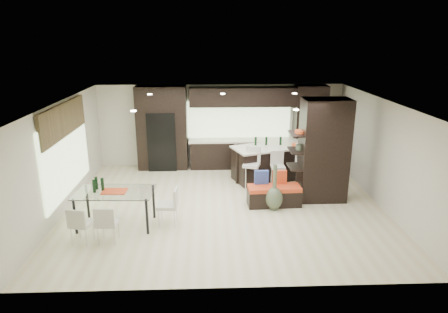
{
  "coord_description": "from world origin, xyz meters",
  "views": [
    {
      "loc": [
        -0.39,
        -9.49,
        4.24
      ],
      "look_at": [
        0.0,
        0.6,
        1.15
      ],
      "focal_mm": 32.0,
      "sensor_mm": 36.0,
      "label": 1
    }
  ],
  "objects_px": {
    "kitchen_island": "(273,162)",
    "chair_far": "(82,226)",
    "stool_right": "(304,171)",
    "floor_vase": "(275,187)",
    "stool_left": "(251,172)",
    "dining_table": "(116,209)",
    "bench": "(274,196)",
    "chair_near": "(108,225)",
    "chair_end": "(168,208)",
    "stool_mid": "(278,174)"
  },
  "relations": [
    {
      "from": "chair_end",
      "to": "floor_vase",
      "type": "bearing_deg",
      "value": -70.07
    },
    {
      "from": "stool_left",
      "to": "floor_vase",
      "type": "height_order",
      "value": "floor_vase"
    },
    {
      "from": "stool_left",
      "to": "stool_right",
      "type": "xyz_separation_m",
      "value": [
        1.52,
        -0.01,
        0.03
      ]
    },
    {
      "from": "chair_far",
      "to": "chair_end",
      "type": "xyz_separation_m",
      "value": [
        1.72,
        0.78,
        0.03
      ]
    },
    {
      "from": "chair_end",
      "to": "chair_near",
      "type": "bearing_deg",
      "value": 127.58
    },
    {
      "from": "stool_left",
      "to": "chair_far",
      "type": "relative_size",
      "value": 1.27
    },
    {
      "from": "chair_far",
      "to": "stool_right",
      "type": "bearing_deg",
      "value": 40.67
    },
    {
      "from": "stool_left",
      "to": "stool_mid",
      "type": "distance_m",
      "value": 0.76
    },
    {
      "from": "kitchen_island",
      "to": "chair_far",
      "type": "height_order",
      "value": "kitchen_island"
    },
    {
      "from": "stool_left",
      "to": "dining_table",
      "type": "relative_size",
      "value": 0.56
    },
    {
      "from": "stool_mid",
      "to": "bench",
      "type": "xyz_separation_m",
      "value": [
        -0.29,
        -1.22,
        -0.17
      ]
    },
    {
      "from": "stool_left",
      "to": "chair_near",
      "type": "distance_m",
      "value": 4.48
    },
    {
      "from": "kitchen_island",
      "to": "stool_right",
      "type": "distance_m",
      "value": 1.15
    },
    {
      "from": "stool_left",
      "to": "stool_right",
      "type": "relative_size",
      "value": 0.94
    },
    {
      "from": "kitchen_island",
      "to": "chair_far",
      "type": "distance_m",
      "value": 6.02
    },
    {
      "from": "dining_table",
      "to": "stool_left",
      "type": "bearing_deg",
      "value": 35.95
    },
    {
      "from": "dining_table",
      "to": "chair_far",
      "type": "xyz_separation_m",
      "value": [
        -0.55,
        -0.78,
        -0.04
      ]
    },
    {
      "from": "stool_mid",
      "to": "floor_vase",
      "type": "xyz_separation_m",
      "value": [
        -0.33,
        -1.47,
        0.16
      ]
    },
    {
      "from": "bench",
      "to": "floor_vase",
      "type": "relative_size",
      "value": 1.15
    },
    {
      "from": "kitchen_island",
      "to": "stool_mid",
      "type": "distance_m",
      "value": 0.83
    },
    {
      "from": "stool_right",
      "to": "floor_vase",
      "type": "relative_size",
      "value": 0.87
    },
    {
      "from": "stool_left",
      "to": "chair_end",
      "type": "height_order",
      "value": "stool_left"
    },
    {
      "from": "chair_near",
      "to": "floor_vase",
      "type": "bearing_deg",
      "value": 25.17
    },
    {
      "from": "kitchen_island",
      "to": "floor_vase",
      "type": "relative_size",
      "value": 2.1
    },
    {
      "from": "chair_far",
      "to": "chair_end",
      "type": "height_order",
      "value": "chair_end"
    },
    {
      "from": "bench",
      "to": "floor_vase",
      "type": "xyz_separation_m",
      "value": [
        -0.04,
        -0.26,
        0.33
      ]
    },
    {
      "from": "chair_far",
      "to": "floor_vase",
      "type": "bearing_deg",
      "value": 31.43
    },
    {
      "from": "dining_table",
      "to": "chair_end",
      "type": "bearing_deg",
      "value": 2.69
    },
    {
      "from": "floor_vase",
      "to": "chair_end",
      "type": "bearing_deg",
      "value": -163.98
    },
    {
      "from": "chair_far",
      "to": "bench",
      "type": "bearing_deg",
      "value": 34.2
    },
    {
      "from": "stool_left",
      "to": "bench",
      "type": "distance_m",
      "value": 1.3
    },
    {
      "from": "chair_near",
      "to": "bench",
      "type": "bearing_deg",
      "value": 28.19
    },
    {
      "from": "stool_right",
      "to": "chair_far",
      "type": "relative_size",
      "value": 1.34
    },
    {
      "from": "bench",
      "to": "chair_far",
      "type": "xyz_separation_m",
      "value": [
        -4.36,
        -1.78,
        0.12
      ]
    },
    {
      "from": "chair_near",
      "to": "chair_far",
      "type": "bearing_deg",
      "value": -177.59
    },
    {
      "from": "floor_vase",
      "to": "stool_left",
      "type": "bearing_deg",
      "value": 106.44
    },
    {
      "from": "stool_mid",
      "to": "bench",
      "type": "relative_size",
      "value": 0.63
    },
    {
      "from": "stool_left",
      "to": "floor_vase",
      "type": "bearing_deg",
      "value": -54.18
    },
    {
      "from": "stool_left",
      "to": "chair_far",
      "type": "xyz_separation_m",
      "value": [
        -3.89,
        -2.97,
        -0.1
      ]
    },
    {
      "from": "stool_right",
      "to": "bench",
      "type": "xyz_separation_m",
      "value": [
        -1.05,
        -1.18,
        -0.25
      ]
    },
    {
      "from": "stool_right",
      "to": "bench",
      "type": "distance_m",
      "value": 1.6
    },
    {
      "from": "stool_right",
      "to": "kitchen_island",
      "type": "bearing_deg",
      "value": 128.15
    },
    {
      "from": "stool_left",
      "to": "stool_mid",
      "type": "xyz_separation_m",
      "value": [
        0.76,
        0.02,
        -0.05
      ]
    },
    {
      "from": "dining_table",
      "to": "chair_end",
      "type": "relative_size",
      "value": 2.1
    },
    {
      "from": "kitchen_island",
      "to": "dining_table",
      "type": "xyz_separation_m",
      "value": [
        -4.11,
        -3.04,
        -0.1
      ]
    },
    {
      "from": "chair_near",
      "to": "dining_table",
      "type": "bearing_deg",
      "value": 93.1
    },
    {
      "from": "floor_vase",
      "to": "stool_mid",
      "type": "bearing_deg",
      "value": 77.26
    },
    {
      "from": "kitchen_island",
      "to": "chair_far",
      "type": "bearing_deg",
      "value": -160.36
    },
    {
      "from": "kitchen_island",
      "to": "stool_left",
      "type": "relative_size",
      "value": 2.55
    },
    {
      "from": "bench",
      "to": "chair_near",
      "type": "xyz_separation_m",
      "value": [
        -3.81,
        -1.79,
        0.13
      ]
    }
  ]
}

